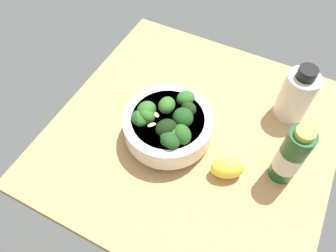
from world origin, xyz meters
TOP-DOWN VIEW (x-y plane):
  - ground_plane at (0.00, 0.00)cm, footprint 63.01×63.01cm
  - bowl_of_broccoli at (4.06, -4.55)cm, footprint 19.59×19.59cm
  - lemon_wedge at (6.90, 10.74)cm, footprint 6.97×8.14cm
  - bottle_tall at (1.52, 21.07)cm, footprint 5.27×5.27cm
  - bottle_short at (-15.52, 18.28)cm, footprint 7.37×7.37cm

SIDE VIEW (x-z plane):
  - ground_plane at x=0.00cm, z-range -3.07..0.00cm
  - lemon_wedge at x=6.90cm, z-range 0.00..4.89cm
  - bowl_of_broccoli at x=4.06cm, z-range -1.14..11.09cm
  - bottle_short at x=-15.52cm, z-range -0.77..13.83cm
  - bottle_tall at x=1.52cm, z-range -0.72..15.34cm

